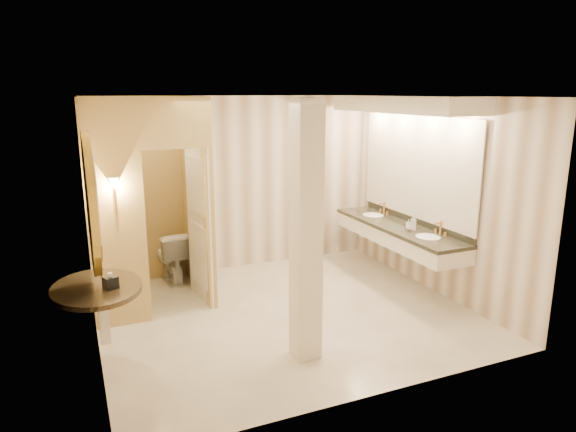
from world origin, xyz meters
The scene contains 16 objects.
floor centered at (0.00, 0.00, 0.00)m, with size 4.50×4.50×0.00m, color white.
ceiling centered at (0.00, 0.00, 2.70)m, with size 4.50×4.50×0.00m, color silver.
wall_back centered at (0.00, 2.00, 1.35)m, with size 4.50×0.02×2.70m, color white.
wall_front centered at (0.00, -2.00, 1.35)m, with size 4.50×0.02×2.70m, color white.
wall_left centered at (-2.25, 0.00, 1.35)m, with size 0.02×4.00×2.70m, color white.
wall_right centered at (2.25, 0.00, 1.35)m, with size 0.02×4.00×2.70m, color white.
toilet_closet centered at (-1.11, 0.97, 1.39)m, with size 1.50×1.55×2.70m.
wall_sconce centered at (-1.93, 0.43, 1.73)m, with size 0.14×0.14×0.42m.
vanity centered at (1.98, 0.40, 1.63)m, with size 0.75×2.70×2.09m.
console_shelf centered at (-2.21, -0.44, 1.35)m, with size 1.09×1.09×2.00m.
pillar centered at (-0.23, -1.06, 1.35)m, with size 0.27×0.27×2.70m, color white.
tissue_box centered at (-2.10, -0.56, 0.94)m, with size 0.12×0.12×0.12m, color black.
toilet centered at (-1.10, 1.75, 0.39)m, with size 0.43×0.75×0.77m, color white.
soap_bottle_a centered at (1.97, 0.19, 0.94)m, with size 0.06×0.06×0.13m, color beige.
soap_bottle_b centered at (1.90, 0.08, 0.93)m, with size 0.09×0.09×0.12m, color silver.
soap_bottle_c centered at (1.94, 0.04, 0.99)m, with size 0.09×0.09×0.23m, color #C6B28C.
Camera 1 is at (-2.37, -5.59, 2.75)m, focal length 32.00 mm.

